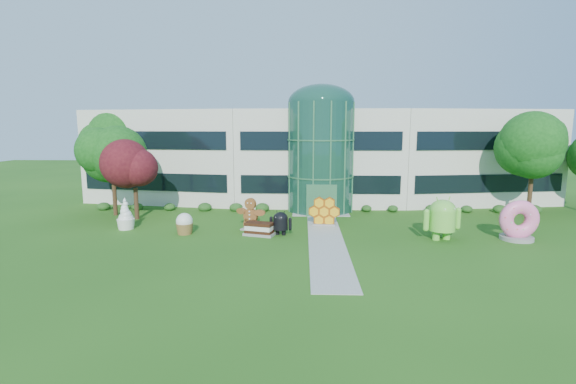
# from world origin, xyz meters

# --- Properties ---
(ground) EXTENTS (140.00, 140.00, 0.00)m
(ground) POSITION_xyz_m (0.00, 0.00, 0.00)
(ground) COLOR #215114
(ground) RESTS_ON ground
(building) EXTENTS (46.00, 15.00, 9.30)m
(building) POSITION_xyz_m (0.00, 18.00, 4.65)
(building) COLOR beige
(building) RESTS_ON ground
(atrium) EXTENTS (6.00, 6.00, 9.80)m
(atrium) POSITION_xyz_m (0.00, 12.00, 4.90)
(atrium) COLOR #194738
(atrium) RESTS_ON ground
(walkway) EXTENTS (2.40, 20.00, 0.04)m
(walkway) POSITION_xyz_m (0.00, 2.00, 0.02)
(walkway) COLOR #9E9E93
(walkway) RESTS_ON ground
(tree_red) EXTENTS (4.00, 4.00, 6.00)m
(tree_red) POSITION_xyz_m (-15.50, 7.50, 3.00)
(tree_red) COLOR #3F0C14
(tree_red) RESTS_ON ground
(trees_backdrop) EXTENTS (52.00, 8.00, 8.40)m
(trees_backdrop) POSITION_xyz_m (0.00, 13.00, 4.20)
(trees_backdrop) COLOR #114713
(trees_backdrop) RESTS_ON ground
(android_green) EXTENTS (3.26, 2.56, 3.26)m
(android_green) POSITION_xyz_m (7.91, 1.89, 1.63)
(android_green) COLOR #71D143
(android_green) RESTS_ON ground
(android_black) EXTENTS (1.95, 1.55, 1.95)m
(android_black) POSITION_xyz_m (-3.18, 2.73, 0.98)
(android_black) COLOR black
(android_black) RESTS_ON ground
(donut) EXTENTS (2.70, 1.31, 2.80)m
(donut) POSITION_xyz_m (13.03, 2.00, 1.40)
(donut) COLOR pink
(donut) RESTS_ON ground
(gingerbread) EXTENTS (2.84, 1.94, 2.45)m
(gingerbread) POSITION_xyz_m (-5.49, 4.13, 1.22)
(gingerbread) COLOR brown
(gingerbread) RESTS_ON ground
(ice_cream_sandwich) EXTENTS (2.35, 1.62, 0.95)m
(ice_cream_sandwich) POSITION_xyz_m (-4.68, 2.53, 0.48)
(ice_cream_sandwich) COLOR black
(ice_cream_sandwich) RESTS_ON ground
(honeycomb) EXTENTS (2.67, 1.17, 2.04)m
(honeycomb) POSITION_xyz_m (0.08, 5.79, 1.02)
(honeycomb) COLOR yellow
(honeycomb) RESTS_ON ground
(froyo) EXTENTS (1.73, 1.73, 2.38)m
(froyo) POSITION_xyz_m (-14.95, 4.04, 1.19)
(froyo) COLOR white
(froyo) RESTS_ON ground
(cupcake) EXTENTS (1.70, 1.70, 1.54)m
(cupcake) POSITION_xyz_m (-10.10, 2.73, 0.77)
(cupcake) COLOR white
(cupcake) RESTS_ON ground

